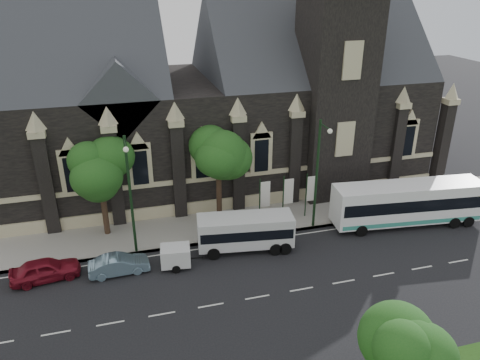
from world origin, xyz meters
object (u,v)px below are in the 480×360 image
object	(u,v)px
tree_park_east	(395,331)
banner_flag_right	(309,191)
street_lamp_near	(318,170)
car_far_red	(45,270)
box_trailer	(176,256)
shuttle_bus	(246,230)
tour_coach	(407,203)
tree_walk_left	(102,166)
banner_flag_center	(287,194)
street_lamp_mid	(130,191)
banner_flag_left	(263,197)
sedan	(119,265)
tree_walk_right	(220,153)

from	to	relation	value
tree_park_east	banner_flag_right	xyz separation A→B (m)	(4.11, 18.32, -2.24)
street_lamp_near	car_far_red	distance (m)	20.52
box_trailer	car_far_red	bearing A→B (deg)	-178.71
shuttle_bus	tour_coach	bearing A→B (deg)	8.55
tree_walk_left	street_lamp_near	distance (m)	16.22
banner_flag_center	box_trailer	xyz separation A→B (m)	(-9.74, -4.27, -1.50)
box_trailer	car_far_red	world-z (taller)	box_trailer
street_lamp_mid	tour_coach	size ratio (longest dim) A/B	0.73
street_lamp_mid	banner_flag_center	world-z (taller)	street_lamp_mid
banner_flag_center	box_trailer	world-z (taller)	banner_flag_center
tour_coach	car_far_red	size ratio (longest dim) A/B	2.78
banner_flag_left	shuttle_bus	size ratio (longest dim) A/B	0.56
tree_walk_left	banner_flag_right	xyz separation A→B (m)	(16.08, -1.70, -3.35)
banner_flag_center	sedan	bearing A→B (deg)	-163.62
street_lamp_near	tour_coach	size ratio (longest dim) A/B	0.73
tree_park_east	shuttle_bus	world-z (taller)	tree_park_east
shuttle_bus	box_trailer	world-z (taller)	shuttle_bus
tree_park_east	tree_walk_right	xyz separation A→B (m)	(-2.96, 20.04, 1.20)
tree_park_east	street_lamp_mid	distance (m)	19.32
street_lamp_near	sedan	bearing A→B (deg)	-172.25
tree_walk_right	shuttle_bus	bearing A→B (deg)	-82.76
banner_flag_right	car_far_red	world-z (taller)	banner_flag_right
tree_park_east	tour_coach	size ratio (longest dim) A/B	0.51
car_far_red	banner_flag_left	bearing A→B (deg)	-85.50
street_lamp_mid	tree_walk_right	bearing A→B (deg)	26.65
street_lamp_near	tour_coach	xyz separation A→B (m)	(7.42, -1.30, -3.19)
banner_flag_left	sedan	distance (m)	12.35
street_lamp_near	banner_flag_right	bearing A→B (deg)	81.44
tree_walk_right	street_lamp_near	world-z (taller)	street_lamp_near
tree_park_east	street_lamp_near	xyz separation A→B (m)	(3.82, 16.42, 0.49)
banner_flag_left	shuttle_bus	xyz separation A→B (m)	(-2.43, -3.35, -0.83)
banner_flag_right	shuttle_bus	xyz separation A→B (m)	(-6.43, -3.35, -0.83)
tree_walk_right	banner_flag_center	xyz separation A→B (m)	(5.08, -1.71, -3.43)
car_far_red	street_lamp_near	bearing A→B (deg)	-93.03
street_lamp_mid	banner_flag_right	distance (m)	14.67
box_trailer	sedan	bearing A→B (deg)	-177.24
banner_flag_left	tour_coach	bearing A→B (deg)	-16.06
tree_walk_right	banner_flag_left	distance (m)	4.92
banner_flag_right	sedan	xyz separation A→B (m)	(-15.56, -3.98, -1.72)
street_lamp_near	car_far_red	size ratio (longest dim) A/B	2.03
street_lamp_mid	box_trailer	size ratio (longest dim) A/B	3.01
shuttle_bus	tree_walk_right	bearing A→B (deg)	105.18
street_lamp_mid	tour_coach	distance (m)	21.70
banner_flag_left	box_trailer	bearing A→B (deg)	-151.12
tree_walk_right	banner_flag_left	bearing A→B (deg)	-29.10
box_trailer	banner_flag_right	bearing A→B (deg)	26.96
tree_walk_left	street_lamp_near	size ratio (longest dim) A/B	0.85
banner_flag_center	shuttle_bus	distance (m)	5.62
banner_flag_left	banner_flag_center	world-z (taller)	same
street_lamp_mid	shuttle_bus	world-z (taller)	street_lamp_mid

